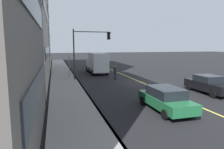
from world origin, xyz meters
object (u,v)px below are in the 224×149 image
car_green (166,99)px  street_sign_post (69,65)px  truck_white (97,63)px  car_black (209,84)px  pedestrian_with_backpack (115,71)px  traffic_light_mast (88,46)px

car_green → street_sign_post: street_sign_post is taller
truck_white → street_sign_post: street_sign_post is taller
car_green → car_black: (3.31, -6.28, 0.01)m
car_black → street_sign_post: bearing=46.5°
car_green → pedestrian_with_backpack: size_ratio=2.61×
truck_white → street_sign_post: bearing=135.9°
car_black → car_green: bearing=117.8°
truck_white → pedestrian_with_backpack: (-6.23, -1.02, -0.60)m
car_black → street_sign_post: street_sign_post is taller
traffic_light_mast → street_sign_post: (1.11, 2.20, -2.36)m
traffic_light_mast → car_green: bearing=-167.2°
truck_white → street_sign_post: (-4.61, 4.47, 0.22)m
truck_white → pedestrian_with_backpack: truck_white is taller
car_green → street_sign_post: (14.15, 5.15, 1.08)m
car_black → traffic_light_mast: (9.74, 9.23, 3.44)m
truck_white → pedestrian_with_backpack: size_ratio=3.81×
truck_white → pedestrian_with_backpack: bearing=-170.7°
truck_white → traffic_light_mast: (-5.72, 2.27, 2.58)m
car_black → truck_white: bearing=24.3°
car_black → traffic_light_mast: traffic_light_mast is taller
car_green → pedestrian_with_backpack: pedestrian_with_backpack is taller
street_sign_post → truck_white: bearing=-44.1°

